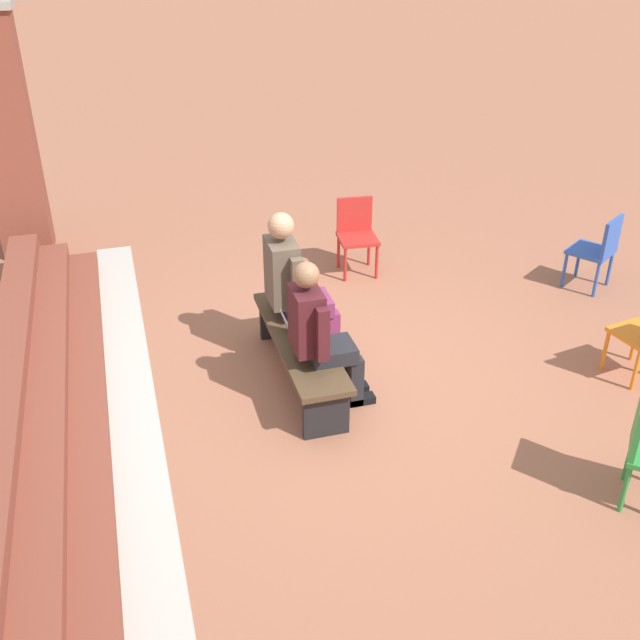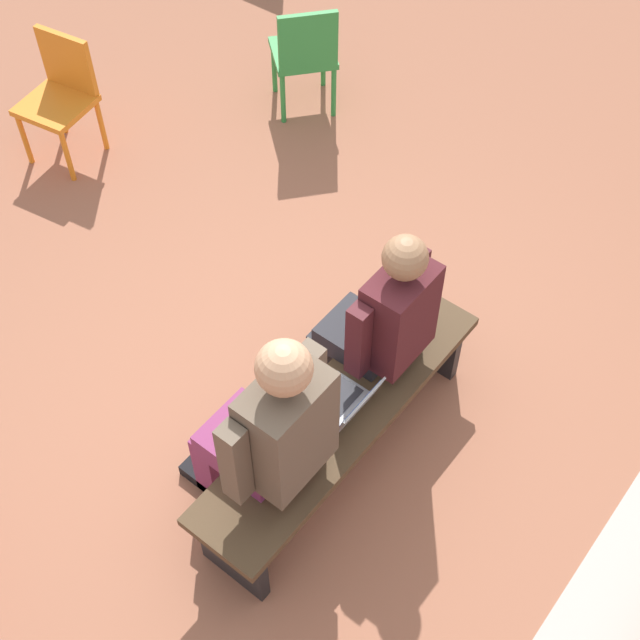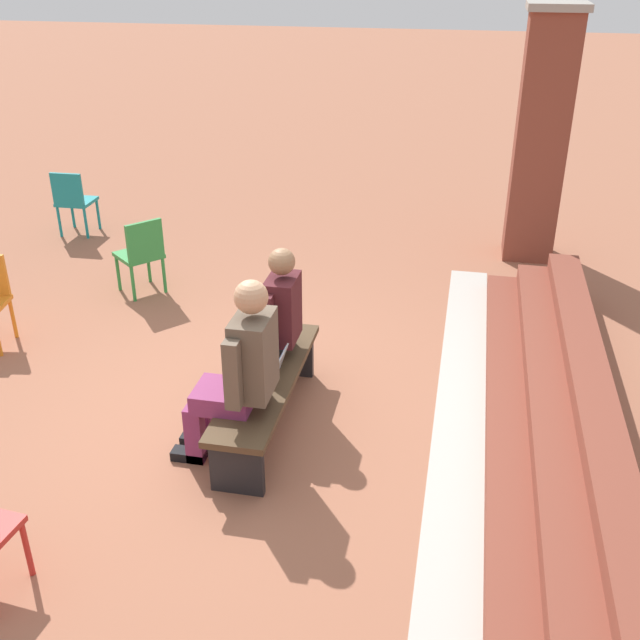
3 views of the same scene
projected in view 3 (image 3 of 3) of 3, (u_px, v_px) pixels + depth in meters
The scene contains 10 objects.
ground_plane at pixel (239, 415), 5.98m from camera, with size 60.00×60.00×0.00m, color #9E6047.
concrete_strip at pixel (458, 448), 5.59m from camera, with size 6.82×0.40×0.01m, color #B7B2A8.
brick_steps at pixel (565, 441), 5.38m from camera, with size 6.02×0.90×0.45m.
brick_pillar_left_of_steps at pixel (541, 137), 8.41m from camera, with size 0.64×0.64×2.82m.
bench at pixel (267, 387), 5.69m from camera, with size 1.80×0.44×0.45m.
person_student at pixel (270, 322), 5.88m from camera, with size 0.54×0.68×1.34m.
person_adult at pixel (239, 369), 5.15m from camera, with size 0.59×0.75×1.43m.
laptop at pixel (268, 370), 5.63m from camera, with size 0.32×0.29×0.21m.
plastic_chair_by_pillar at pixel (142, 252), 7.83m from camera, with size 0.59×0.59×0.84m.
plastic_chair_near_bench_left at pixel (73, 199), 9.45m from camera, with size 0.43×0.43×0.84m.
Camera 3 is at (4.76, 1.63, 3.38)m, focal length 42.00 mm.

